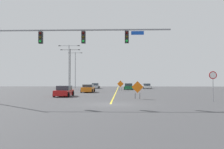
{
  "coord_description": "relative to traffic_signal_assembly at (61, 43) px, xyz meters",
  "views": [
    {
      "loc": [
        0.94,
        -21.98,
        2.04
      ],
      "look_at": [
        -0.43,
        15.27,
        2.94
      ],
      "focal_mm": 40.8,
      "sensor_mm": 36.0,
      "label": 1
    }
  ],
  "objects": [
    {
      "name": "street_lamp_mid_left",
      "position": [
        -6.16,
        33.11,
        0.43
      ],
      "size": [
        4.66,
        0.24,
        9.83
      ],
      "color": "gray",
      "rests_on": "ground"
    },
    {
      "name": "car_red_near",
      "position": [
        -2.11,
        10.56,
        -4.7
      ],
      "size": [
        1.99,
        4.31,
        1.38
      ],
      "color": "red",
      "rests_on": "ground"
    },
    {
      "name": "car_orange_passing",
      "position": [
        -0.52,
        22.08,
        -4.7
      ],
      "size": [
        2.09,
        4.44,
        1.37
      ],
      "color": "orange",
      "rests_on": "ground"
    },
    {
      "name": "stop_sign",
      "position": [
        14.2,
        3.15,
        -3.29
      ],
      "size": [
        0.76,
        0.07,
        2.95
      ],
      "color": "gray",
      "rests_on": "ground"
    },
    {
      "name": "construction_sign_left_lane",
      "position": [
        5.1,
        28.25,
        -4.06
      ],
      "size": [
        1.3,
        0.17,
        2.06
      ],
      "color": "orange",
      "rests_on": "ground"
    },
    {
      "name": "traffic_signal_assembly",
      "position": [
        0.0,
        0.0,
        0.0
      ],
      "size": [
        15.19,
        0.44,
        6.81
      ],
      "color": "gray",
      "rests_on": "ground"
    },
    {
      "name": "street_lamp_near_right",
      "position": [
        -6.39,
        41.97,
        0.02
      ],
      "size": [
        3.52,
        0.24,
        9.23
      ],
      "color": "gray",
      "rests_on": "ground"
    },
    {
      "name": "construction_sign_left_shoulder",
      "position": [
        7.07,
        6.47,
        -4.12
      ],
      "size": [
        1.32,
        0.19,
        1.99
      ],
      "color": "orange",
      "rests_on": "ground"
    },
    {
      "name": "ground",
      "position": [
        4.33,
        0.02,
        -5.36
      ],
      "size": [
        133.78,
        133.78,
        0.0
      ],
      "primitive_type": "plane",
      "color": "#444447"
    },
    {
      "name": "car_green_distant",
      "position": [
        6.91,
        35.29,
        -4.68
      ],
      "size": [
        2.17,
        4.02,
        1.43
      ],
      "color": "#196B38",
      "rests_on": "ground"
    },
    {
      "name": "car_white_approaching",
      "position": [
        11.65,
        42.94,
        -4.76
      ],
      "size": [
        2.23,
        4.54,
        1.3
      ],
      "color": "white",
      "rests_on": "ground"
    },
    {
      "name": "car_silver_mid",
      "position": [
        -1.54,
        44.43,
        -4.7
      ],
      "size": [
        2.0,
        4.6,
        1.37
      ],
      "color": "#B7BABF",
      "rests_on": "ground"
    },
    {
      "name": "road_centre_stripe",
      "position": [
        4.33,
        37.18,
        -5.36
      ],
      "size": [
        0.16,
        74.32,
        0.01
      ],
      "color": "yellow",
      "rests_on": "ground"
    },
    {
      "name": "street_lamp_near_left",
      "position": [
        -6.71,
        37.02,
        0.21
      ],
      "size": [
        4.62,
        0.24,
        9.41
      ],
      "color": "black",
      "rests_on": "ground"
    }
  ]
}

